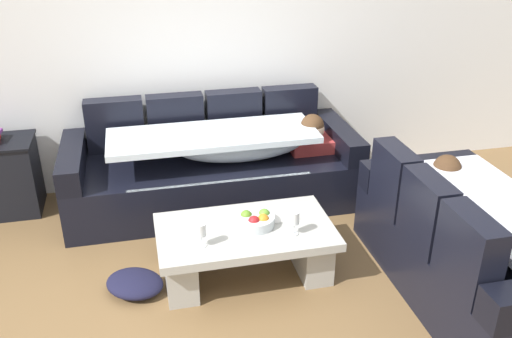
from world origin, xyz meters
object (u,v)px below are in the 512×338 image
at_px(fruit_bowl, 255,220).
at_px(wine_glass_near_left, 201,231).
at_px(couch_along_wall, 217,167).
at_px(wine_glass_near_right, 294,219).
at_px(couch_near_window, 470,247).
at_px(coffee_table, 245,246).
at_px(crumpled_garment, 135,284).
at_px(open_magazine, 276,215).

bearing_deg(fruit_bowl, wine_glass_near_left, -156.28).
xyz_separation_m(couch_along_wall, wine_glass_near_right, (0.31, -1.25, 0.17)).
xyz_separation_m(couch_along_wall, couch_near_window, (1.42, -1.59, 0.00)).
distance_m(coffee_table, fruit_bowl, 0.20).
distance_m(couch_along_wall, wine_glass_near_right, 1.30).
xyz_separation_m(couch_near_window, coffee_table, (-1.41, 0.49, -0.10)).
bearing_deg(fruit_bowl, couch_near_window, -21.01).
xyz_separation_m(fruit_bowl, wine_glass_near_left, (-0.39, -0.17, 0.07)).
relative_size(coffee_table, crumpled_garment, 3.00).
relative_size(couch_near_window, open_magazine, 6.17).
distance_m(coffee_table, open_magazine, 0.31).
height_order(coffee_table, wine_glass_near_left, wine_glass_near_left).
relative_size(couch_along_wall, fruit_bowl, 8.71).
bearing_deg(crumpled_garment, wine_glass_near_right, -6.60).
height_order(coffee_table, crumpled_garment, coffee_table).
height_order(coffee_table, open_magazine, open_magazine).
bearing_deg(wine_glass_near_left, crumpled_garment, 163.75).
relative_size(couch_along_wall, couch_near_window, 1.41).
bearing_deg(wine_glass_near_left, coffee_table, 25.16).
xyz_separation_m(wine_glass_near_left, open_magazine, (0.56, 0.26, -0.11)).
height_order(fruit_bowl, wine_glass_near_right, wine_glass_near_right).
height_order(couch_near_window, wine_glass_near_left, couch_near_window).
height_order(fruit_bowl, open_magazine, fruit_bowl).
height_order(fruit_bowl, wine_glass_near_left, wine_glass_near_left).
bearing_deg(wine_glass_near_left, couch_near_window, -11.13).
bearing_deg(crumpled_garment, couch_along_wall, 56.15).
relative_size(coffee_table, wine_glass_near_left, 7.23).
bearing_deg(crumpled_garment, couch_near_window, -12.21).
height_order(coffee_table, wine_glass_near_right, wine_glass_near_right).
xyz_separation_m(coffee_table, wine_glass_near_left, (-0.32, -0.15, 0.26)).
bearing_deg(wine_glass_near_left, wine_glass_near_right, 0.68).
relative_size(wine_glass_near_left, open_magazine, 0.59).
height_order(wine_glass_near_right, open_magazine, wine_glass_near_right).
bearing_deg(open_magazine, coffee_table, -157.87).
relative_size(couch_near_window, coffee_table, 1.44).
relative_size(open_magazine, crumpled_garment, 0.70).
relative_size(wine_glass_near_right, crumpled_garment, 0.42).
relative_size(fruit_bowl, open_magazine, 1.00).
bearing_deg(wine_glass_near_right, couch_along_wall, 104.14).
distance_m(couch_near_window, crumpled_garment, 2.24).
relative_size(wine_glass_near_left, crumpled_garment, 0.42).
bearing_deg(open_magazine, crumpled_garment, -174.85).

